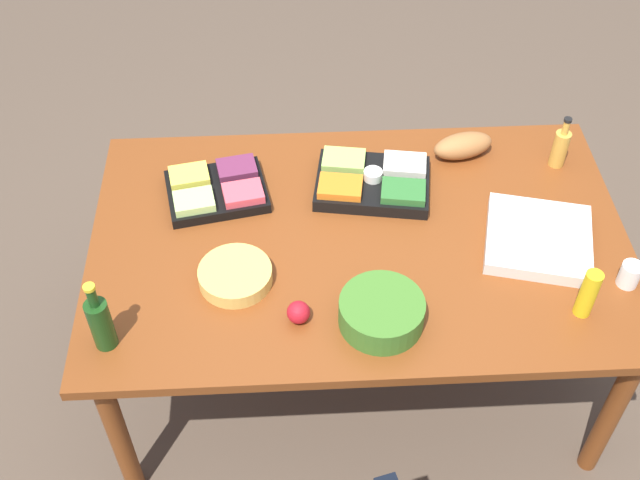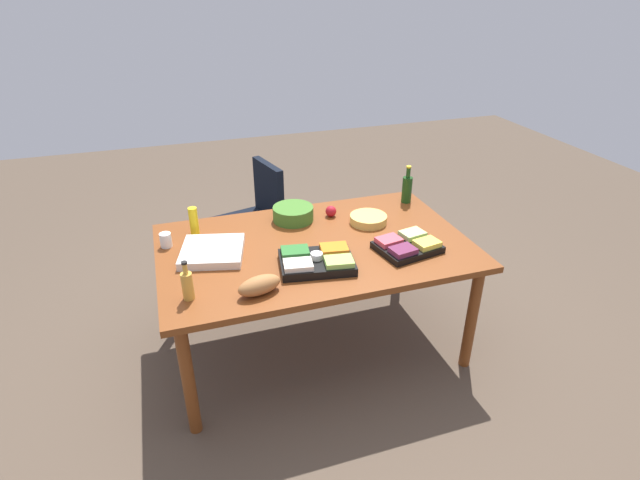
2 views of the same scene
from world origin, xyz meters
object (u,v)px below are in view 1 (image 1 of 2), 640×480
object	(u,v)px
salad_bowl	(381,312)
fruit_platter	(216,189)
wine_bottle	(100,322)
dressing_bottle	(560,147)
mustard_bottle	(588,294)
chip_bowl	(235,275)
paper_cup	(630,275)
apple_red	(298,312)
veggie_tray	(373,181)
conference_table	(359,252)
pizza_box	(538,239)
bread_loaf	(463,146)

from	to	relation	value
salad_bowl	fruit_platter	xyz separation A→B (m)	(-0.55, 0.62, -0.02)
wine_bottle	dressing_bottle	world-z (taller)	wine_bottle
mustard_bottle	chip_bowl	bearing A→B (deg)	170.38
chip_bowl	paper_cup	bearing A→B (deg)	-3.44
paper_cup	apple_red	bearing A→B (deg)	-175.00
apple_red	salad_bowl	xyz separation A→B (m)	(0.26, -0.02, 0.01)
dressing_bottle	mustard_bottle	bearing A→B (deg)	-98.04
veggie_tray	mustard_bottle	world-z (taller)	mustard_bottle
paper_cup	veggie_tray	world-z (taller)	paper_cup
fruit_platter	wine_bottle	distance (m)	0.74
conference_table	paper_cup	size ratio (longest dim) A/B	21.24
conference_table	chip_bowl	xyz separation A→B (m)	(-0.44, -0.18, 0.10)
salad_bowl	paper_cup	xyz separation A→B (m)	(0.84, 0.12, -0.00)
paper_cup	chip_bowl	distance (m)	1.32
paper_cup	wine_bottle	distance (m)	1.72
conference_table	salad_bowl	bearing A→B (deg)	-84.57
pizza_box	chip_bowl	distance (m)	1.06
pizza_box	apple_red	bearing A→B (deg)	-146.82
pizza_box	bread_loaf	world-z (taller)	bread_loaf
apple_red	chip_bowl	bearing A→B (deg)	139.59
pizza_box	salad_bowl	world-z (taller)	salad_bowl
conference_table	salad_bowl	world-z (taller)	salad_bowl
fruit_platter	chip_bowl	xyz separation A→B (m)	(0.08, -0.42, -0.00)
chip_bowl	apple_red	bearing A→B (deg)	-40.41
apple_red	pizza_box	xyz separation A→B (m)	(0.85, 0.29, -0.01)
fruit_platter	conference_table	bearing A→B (deg)	-25.42
fruit_platter	bread_loaf	world-z (taller)	bread_loaf
salad_bowl	veggie_tray	world-z (taller)	salad_bowl
conference_table	wine_bottle	bearing A→B (deg)	-153.62
apple_red	fruit_platter	world-z (taller)	apple_red
dressing_bottle	salad_bowl	bearing A→B (deg)	-136.09
wine_bottle	fruit_platter	bearing A→B (deg)	63.95
chip_bowl	veggie_tray	xyz separation A→B (m)	(0.50, 0.43, 0.01)
wine_bottle	bread_loaf	xyz separation A→B (m)	(1.28, 0.84, -0.06)
wine_bottle	pizza_box	bearing A→B (deg)	13.59
paper_cup	bread_loaf	world-z (taller)	bread_loaf
pizza_box	veggie_tray	size ratio (longest dim) A/B	0.78
bread_loaf	dressing_bottle	bearing A→B (deg)	-10.65
pizza_box	veggie_tray	distance (m)	0.64
paper_cup	mustard_bottle	size ratio (longest dim) A/B	0.48
apple_red	paper_cup	xyz separation A→B (m)	(1.11, 0.10, 0.01)
conference_table	dressing_bottle	xyz separation A→B (m)	(0.80, 0.36, 0.16)
veggie_tray	bread_loaf	bearing A→B (deg)	24.72
fruit_platter	pizza_box	bearing A→B (deg)	-15.10
apple_red	pizza_box	world-z (taller)	apple_red
apple_red	veggie_tray	bearing A→B (deg)	63.91
chip_bowl	dressing_bottle	size ratio (longest dim) A/B	1.13
mustard_bottle	dressing_bottle	distance (m)	0.73
conference_table	paper_cup	bearing A→B (deg)	-16.30
apple_red	paper_cup	size ratio (longest dim) A/B	0.84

